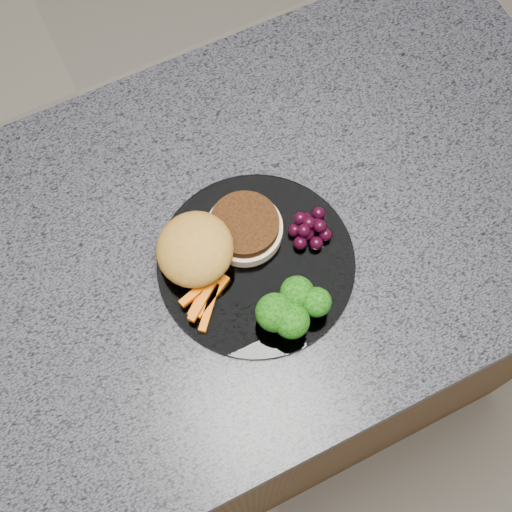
% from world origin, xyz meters
% --- Properties ---
extents(room, '(4.02, 4.02, 2.70)m').
position_xyz_m(room, '(0.00, 0.00, 1.35)').
color(room, gray).
rests_on(room, ground).
extents(island_cabinet, '(1.20, 0.60, 0.86)m').
position_xyz_m(island_cabinet, '(0.00, 0.00, 0.43)').
color(island_cabinet, brown).
rests_on(island_cabinet, ground).
extents(countertop, '(1.20, 0.60, 0.04)m').
position_xyz_m(countertop, '(0.00, 0.00, 0.88)').
color(countertop, '#474751').
rests_on(countertop, island_cabinet).
extents(plate, '(0.26, 0.26, 0.01)m').
position_xyz_m(plate, '(0.07, -0.05, 0.90)').
color(plate, white).
rests_on(plate, countertop).
extents(burger, '(0.20, 0.13, 0.06)m').
position_xyz_m(burger, '(0.03, -0.01, 0.93)').
color(burger, beige).
rests_on(burger, plate).
extents(carrot_sticks, '(0.07, 0.07, 0.02)m').
position_xyz_m(carrot_sticks, '(-0.01, -0.07, 0.91)').
color(carrot_sticks, '#F16604').
rests_on(carrot_sticks, plate).
extents(broccoli, '(0.10, 0.07, 0.06)m').
position_xyz_m(broccoli, '(0.08, -0.14, 0.94)').
color(broccoli, '#5C9034').
rests_on(broccoli, plate).
extents(grape_bunch, '(0.06, 0.06, 0.03)m').
position_xyz_m(grape_bunch, '(0.15, -0.04, 0.92)').
color(grape_bunch, black).
rests_on(grape_bunch, plate).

